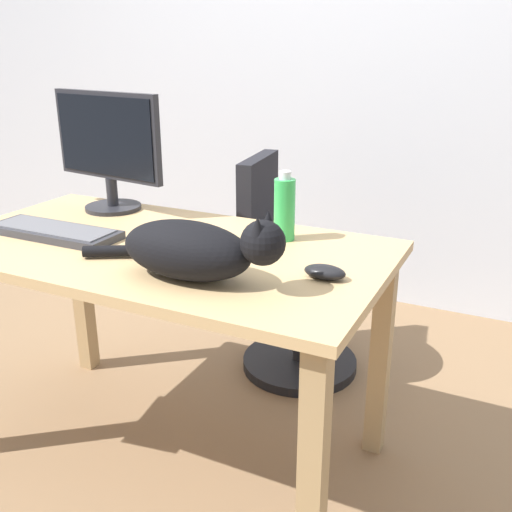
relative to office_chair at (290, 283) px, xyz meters
name	(u,v)px	position (x,y,z in m)	size (l,w,h in m)	color
ground_plane	(171,448)	(-0.14, -0.69, -0.38)	(8.00, 8.00, 0.00)	#846647
back_wall	(336,45)	(-0.14, 0.88, 0.92)	(6.00, 0.04, 2.60)	silver
desk	(161,278)	(-0.14, -0.69, 0.25)	(1.36, 0.74, 0.74)	tan
office_chair	(290,283)	(0.00, 0.00, 0.00)	(0.48, 0.48, 0.89)	black
monitor	(108,147)	(-0.52, -0.43, 0.59)	(0.48, 0.20, 0.41)	#232328
keyboard	(54,231)	(-0.49, -0.76, 0.37)	(0.44, 0.15, 0.03)	#333338
cat	(194,249)	(0.10, -0.87, 0.44)	(0.61, 0.19, 0.20)	black
computer_mouse	(325,272)	(0.39, -0.72, 0.38)	(0.11, 0.06, 0.04)	black
water_bottle	(285,209)	(0.17, -0.48, 0.46)	(0.06, 0.06, 0.21)	green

